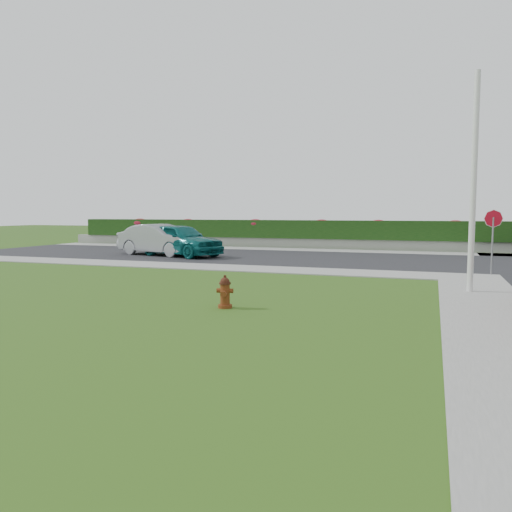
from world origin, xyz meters
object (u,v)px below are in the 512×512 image
at_px(sedan_teal, 180,240).
at_px(sedan_silver, 161,240).
at_px(fire_hydrant, 225,292).
at_px(utility_pole, 474,183).
at_px(stop_sign, 493,227).

distance_m(sedan_teal, sedan_silver, 1.21).
xyz_separation_m(sedan_teal, sedan_silver, (-1.19, 0.21, -0.03)).
distance_m(fire_hydrant, sedan_silver, 14.28).
bearing_deg(utility_pole, fire_hydrant, -142.04).
relative_size(sedan_silver, stop_sign, 2.06).
distance_m(sedan_teal, utility_pole, 14.63).
bearing_deg(stop_sign, utility_pole, -87.20).
xyz_separation_m(fire_hydrant, utility_pole, (5.39, 4.21, 2.58)).
distance_m(sedan_silver, utility_pole, 15.77).
distance_m(utility_pole, stop_sign, 4.52).
relative_size(sedan_silver, utility_pole, 0.80).
height_order(sedan_silver, utility_pole, utility_pole).
distance_m(fire_hydrant, stop_sign, 10.64).
height_order(utility_pole, stop_sign, utility_pole).
height_order(fire_hydrant, stop_sign, stop_sign).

